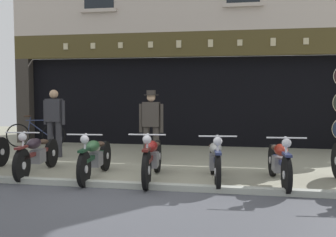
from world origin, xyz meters
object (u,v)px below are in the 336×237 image
at_px(motorcycle_center_left, 95,156).
at_px(leaning_bicycle, 36,134).
at_px(motorcycle_left, 37,153).
at_px(motorcycle_right, 279,161).
at_px(advert_board_far, 74,88).
at_px(shopkeeper_center, 151,122).
at_px(motorcycle_center_right, 215,159).
at_px(salesman_left, 54,120).
at_px(motorcycle_center, 152,157).
at_px(advert_board_near, 114,89).

relative_size(motorcycle_center_left, leaning_bicycle, 1.19).
relative_size(motorcycle_left, motorcycle_right, 1.04).
distance_m(motorcycle_left, advert_board_far, 4.93).
relative_size(shopkeeper_center, leaning_bicycle, 0.98).
bearing_deg(motorcycle_left, motorcycle_center_right, 174.19).
xyz_separation_m(motorcycle_right, salesman_left, (-5.14, 1.95, 0.50)).
distance_m(motorcycle_center_right, shopkeeper_center, 2.40).
relative_size(motorcycle_center_left, motorcycle_center_right, 1.04).
xyz_separation_m(motorcycle_center_right, motorcycle_right, (1.10, -0.02, 0.00)).
bearing_deg(shopkeeper_center, advert_board_far, -45.07).
bearing_deg(motorcycle_center, advert_board_near, -68.83).
distance_m(shopkeeper_center, leaning_bicycle, 4.26).
xyz_separation_m(salesman_left, advert_board_far, (-0.64, 2.66, 0.79)).
bearing_deg(advert_board_far, advert_board_near, 0.00).
xyz_separation_m(motorcycle_center_left, advert_board_near, (-1.17, 4.71, 1.25)).
bearing_deg(advert_board_far, motorcycle_right, -38.58).
height_order(motorcycle_center_right, advert_board_near, advert_board_near).
distance_m(motorcycle_center, salesman_left, 3.59).
bearing_deg(shopkeeper_center, motorcycle_center_right, 129.08).
xyz_separation_m(motorcycle_center, leaning_bicycle, (-4.30, 3.61, -0.06)).
bearing_deg(motorcycle_center_right, motorcycle_center_left, -4.34).
xyz_separation_m(advert_board_near, advert_board_far, (-1.30, -0.00, 0.04)).
xyz_separation_m(motorcycle_right, shopkeeper_center, (-2.67, 1.77, 0.49)).
bearing_deg(salesman_left, motorcycle_right, 160.24).
bearing_deg(leaning_bicycle, salesman_left, 27.50).
relative_size(salesman_left, shopkeeper_center, 1.01).
distance_m(salesman_left, leaning_bicycle, 2.16).
height_order(motorcycle_left, motorcycle_center, motorcycle_center).
distance_m(motorcycle_left, motorcycle_center_right, 3.43).
height_order(motorcycle_left, motorcycle_center_left, motorcycle_left).
xyz_separation_m(motorcycle_center_right, advert_board_far, (-4.68, 4.59, 1.29)).
distance_m(motorcycle_center, advert_board_near, 5.36).
relative_size(motorcycle_right, shopkeeper_center, 1.18).
distance_m(motorcycle_right, shopkeeper_center, 3.24).
bearing_deg(salesman_left, leaning_bicycle, -47.48).
relative_size(motorcycle_left, advert_board_near, 1.96).
bearing_deg(salesman_left, motorcycle_center_left, 132.77).
distance_m(motorcycle_left, salesman_left, 2.09).
bearing_deg(motorcycle_center_left, advert_board_far, -66.71).
relative_size(motorcycle_center_right, advert_board_near, 1.85).
xyz_separation_m(motorcycle_center, advert_board_near, (-2.26, 4.70, 1.24)).
relative_size(motorcycle_center, motorcycle_center_right, 1.07).
distance_m(motorcycle_center_left, advert_board_near, 5.01).
bearing_deg(leaning_bicycle, motorcycle_left, 15.57).
xyz_separation_m(motorcycle_right, advert_board_near, (-4.48, 4.61, 1.25)).
height_order(salesman_left, leaning_bicycle, salesman_left).
bearing_deg(motorcycle_center_left, motorcycle_center_right, 178.63).
xyz_separation_m(motorcycle_center_right, salesman_left, (-4.04, 1.94, 0.50)).
bearing_deg(motorcycle_center, motorcycle_center_right, -178.88).
bearing_deg(advert_board_near, motorcycle_center_left, -76.05).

